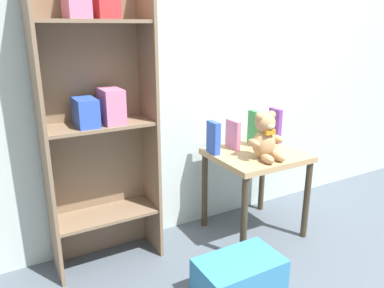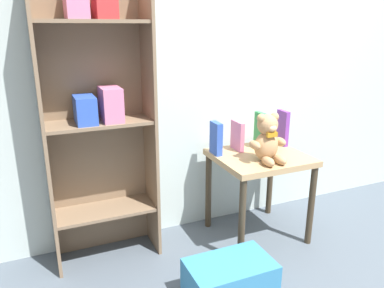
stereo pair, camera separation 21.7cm
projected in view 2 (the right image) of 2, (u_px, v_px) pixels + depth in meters
The scene contains 9 objects.
wall_back at pixel (221, 38), 2.37m from camera, with size 4.80×0.06×2.50m.
bookshelf_side at pixel (97, 106), 2.03m from camera, with size 0.59×0.26×1.64m.
display_table at pixel (259, 168), 2.35m from camera, with size 0.55×0.50×0.56m.
teddy_bear at pixel (268, 140), 2.18m from camera, with size 0.22×0.20×0.29m.
book_standing_blue at pixel (216, 138), 2.31m from camera, with size 0.04×0.11×0.20m, color #2D51B7.
book_standing_pink at pixel (237, 136), 2.39m from camera, with size 0.03×0.13×0.19m, color #D17093.
book_standing_green at pixel (261, 131), 2.43m from camera, with size 0.03×0.13×0.23m, color #33934C.
book_standing_purple at pixel (283, 128), 2.49m from camera, with size 0.03×0.11×0.23m, color purple.
storage_bin at pixel (230, 280), 1.88m from camera, with size 0.43×0.26×0.20m.
Camera 2 is at (-1.14, -0.84, 1.32)m, focal length 35.00 mm.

